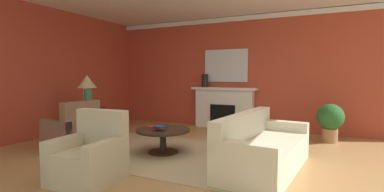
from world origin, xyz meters
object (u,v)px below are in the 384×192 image
at_px(armchair_near_window, 72,133).
at_px(vase_on_side_table, 88,99).
at_px(fireplace, 224,109).
at_px(potted_plant, 330,120).
at_px(coffee_table, 163,135).
at_px(armchair_facing_fireplace, 89,159).
at_px(side_table, 88,120).
at_px(vase_mantel_left, 205,81).
at_px(sofa, 263,150).
at_px(mantel_mirror, 226,66).
at_px(table_lamp, 87,85).

bearing_deg(armchair_near_window, vase_on_side_table, 115.47).
height_order(fireplace, potted_plant, fireplace).
relative_size(coffee_table, potted_plant, 1.20).
bearing_deg(potted_plant, vase_on_side_table, -158.62).
relative_size(armchair_facing_fireplace, potted_plant, 1.14).
bearing_deg(side_table, vase_mantel_left, 50.24).
height_order(coffee_table, side_table, side_table).
height_order(sofa, coffee_table, sofa).
distance_m(mantel_mirror, sofa, 3.80).
bearing_deg(vase_on_side_table, coffee_table, -8.83).
bearing_deg(armchair_facing_fireplace, coffee_table, 83.70).
bearing_deg(fireplace, armchair_facing_fireplace, -94.58).
height_order(mantel_mirror, armchair_near_window, mantel_mirror).
height_order(armchair_near_window, vase_on_side_table, vase_on_side_table).
relative_size(sofa, vase_on_side_table, 5.25).
bearing_deg(table_lamp, armchair_facing_fireplace, -43.89).
xyz_separation_m(fireplace, sofa, (1.67, -2.99, -0.23)).
height_order(mantel_mirror, vase_on_side_table, mantel_mirror).
bearing_deg(sofa, vase_mantel_left, 127.02).
relative_size(armchair_near_window, potted_plant, 1.14).
bearing_deg(vase_mantel_left, sofa, -52.98).
bearing_deg(mantel_mirror, vase_on_side_table, -131.72).
bearing_deg(sofa, potted_plant, 68.66).
bearing_deg(vase_mantel_left, vase_on_side_table, -126.20).
height_order(sofa, vase_on_side_table, vase_on_side_table).
bearing_deg(mantel_mirror, side_table, -134.79).
xyz_separation_m(sofa, coffee_table, (-1.85, 0.11, 0.04)).
distance_m(fireplace, mantel_mirror, 1.18).
xyz_separation_m(sofa, armchair_near_window, (-3.65, -0.37, 0.01)).
xyz_separation_m(mantel_mirror, armchair_facing_fireplace, (-0.36, -4.62, -1.40)).
xyz_separation_m(fireplace, vase_mantel_left, (-0.55, -0.05, 0.76)).
bearing_deg(mantel_mirror, table_lamp, -134.79).
xyz_separation_m(coffee_table, vase_mantel_left, (-0.37, 2.83, 0.96)).
xyz_separation_m(sofa, side_table, (-4.19, 0.57, 0.10)).
distance_m(coffee_table, vase_mantel_left, 3.01).
bearing_deg(sofa, table_lamp, 172.21).
relative_size(armchair_facing_fireplace, vase_mantel_left, 2.63).
relative_size(mantel_mirror, vase_mantel_left, 3.39).
distance_m(mantel_mirror, side_table, 3.81).
bearing_deg(fireplace, armchair_near_window, -120.52).
height_order(mantel_mirror, table_lamp, mantel_mirror).
distance_m(vase_mantel_left, vase_on_side_table, 3.11).
distance_m(sofa, armchair_near_window, 3.67).
xyz_separation_m(mantel_mirror, vase_mantel_left, (-0.55, -0.17, -0.41)).
relative_size(armchair_near_window, armchair_facing_fireplace, 1.00).
height_order(coffee_table, vase_mantel_left, vase_mantel_left).
height_order(armchair_near_window, vase_mantel_left, vase_mantel_left).
bearing_deg(armchair_near_window, fireplace, 59.48).
relative_size(vase_mantel_left, vase_on_side_table, 0.87).
bearing_deg(table_lamp, sofa, -7.79).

